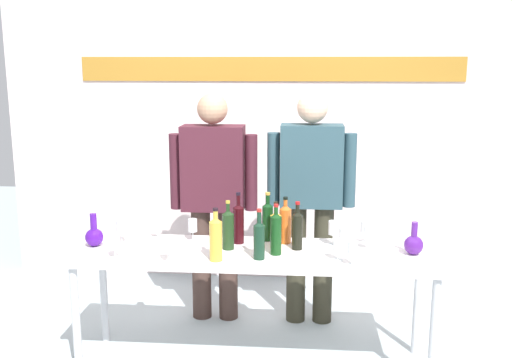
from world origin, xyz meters
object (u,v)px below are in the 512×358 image
Objects in this scene: decanter_blue_right at (414,244)px; wine_bottle_0 at (259,238)px; presenter_left at (214,192)px; presenter_right at (311,193)px; wine_glass_left_2 at (121,227)px; wine_glass_right_3 at (333,228)px; decanter_blue_left at (94,236)px; wine_bottle_6 at (238,222)px; wine_bottle_5 at (268,220)px; wine_bottle_3 at (276,228)px; wine_bottle_1 at (285,223)px; display_table at (254,261)px; wine_glass_left_4 at (168,246)px; wine_glass_left_0 at (115,241)px; wine_glass_right_5 at (338,246)px; wine_bottle_7 at (297,229)px; wine_glass_left_1 at (157,222)px; wine_bottle_8 at (228,228)px; wine_bottle_2 at (216,238)px; wine_glass_right_4 at (353,249)px; wine_glass_right_1 at (366,227)px; wine_glass_right_0 at (368,233)px; wine_glass_right_2 at (344,234)px.

wine_bottle_0 is (-0.91, -0.15, 0.06)m from decanter_blue_right.
presenter_left is 0.91m from wine_bottle_0.
wine_bottle_0 is (-0.31, -0.82, -0.09)m from presenter_right.
wine_glass_right_3 is (1.34, 0.06, 0.01)m from wine_glass_left_2.
decanter_blue_left is 1.96m from decanter_blue_right.
wine_bottle_5 is at bearing 21.91° from wine_bottle_6.
wine_bottle_3 reaches higher than decanter_blue_left.
wine_bottle_1 is 0.95× the size of wine_bottle_5.
decanter_blue_left is at bearing 179.27° from display_table.
decanter_blue_right is at bearing 9.56° from wine_glass_left_4.
wine_glass_right_5 is at bearing 3.35° from wine_glass_left_0.
display_table is at bearing 106.52° from wine_bottle_0.
wine_bottle_3 reaches higher than wine_glass_left_4.
presenter_right reaches higher than wine_bottle_7.
presenter_right reaches higher than wine_bottle_5.
presenter_right is 0.54m from wine_bottle_5.
display_table is at bearing -18.28° from wine_glass_left_1.
wine_bottle_1 reaches higher than wine_glass_right_5.
presenter_left is 5.28× the size of wine_bottle_5.
wine_bottle_6 is at bearing 68.12° from wine_bottle_8.
wine_bottle_2 is at bearing -122.70° from presenter_right.
wine_glass_left_2 is (0.15, 0.08, 0.03)m from decanter_blue_left.
decanter_blue_right is 0.12× the size of presenter_right.
wine_bottle_7 reaches higher than wine_glass_right_4.
wine_glass_right_1 is (1.55, 0.14, -0.00)m from wine_glass_left_2.
wine_glass_right_0 is at bearing -59.41° from presenter_right.
wine_bottle_2 is at bearing -175.12° from wine_glass_right_5.
wine_glass_left_0 is (-0.87, -0.43, -0.03)m from wine_bottle_5.
wine_bottle_8 is 0.88m from wine_glass_right_1.
wine_bottle_6 is 2.39× the size of wine_glass_right_2.
decanter_blue_right is 1.46× the size of wine_glass_right_2.
decanter_blue_left is 1.09m from wine_bottle_5.
presenter_left reaches higher than wine_glass_right_3.
decanter_blue_right is 1.34× the size of wine_glass_left_1.
decanter_blue_right reaches higher than wine_glass_left_0.
wine_bottle_7 is at bearing -176.06° from wine_glass_right_2.
wine_bottle_6 is 2.20× the size of wine_glass_left_1.
wine_bottle_6 is 0.54m from wine_glass_left_1.
wine_glass_right_5 is (0.46, 0.01, -0.04)m from wine_bottle_0.
wine_glass_right_0 is 0.30m from wine_glass_right_5.
wine_bottle_1 is 0.12m from wine_bottle_5.
wine_glass_left_2 is at bearing -174.93° from wine_glass_right_1.
wine_bottle_2 is at bearing -170.13° from decanter_blue_right.
wine_glass_right_4 is at bearing -1.56° from wine_bottle_2.
wine_bottle_0 is 2.02× the size of wine_glass_right_0.
presenter_right reaches higher than wine_glass_right_2.
wine_bottle_6 reaches higher than wine_bottle_1.
wine_glass_left_0 is (-0.59, -0.02, -0.03)m from wine_bottle_2.
wine_glass_left_1 is (-0.30, -0.46, -0.10)m from presenter_left.
decanter_blue_right is 0.63× the size of wine_bottle_5.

